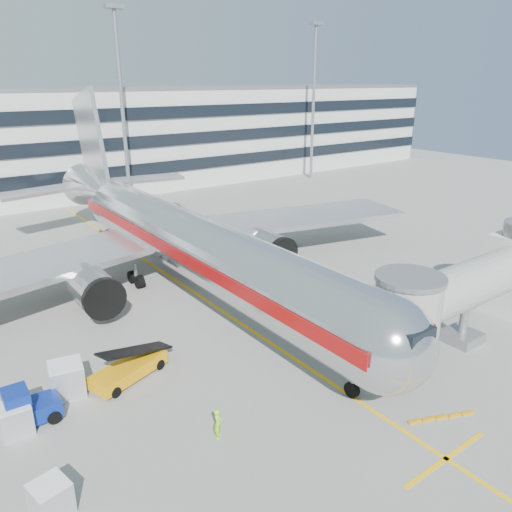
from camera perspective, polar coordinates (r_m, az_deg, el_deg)
ground at (r=34.32m, az=1.02°, el=-9.50°), size 180.00×180.00×0.00m
lead_in_line at (r=41.90m, az=-7.27°, el=-4.04°), size 0.25×70.00×0.01m
stop_bar at (r=26.56m, az=20.90°, el=-20.83°), size 6.00×0.25×0.01m
main_jet at (r=41.85m, az=-8.67°, el=2.05°), size 50.95×48.70×16.06m
jet_bridge at (r=36.56m, az=24.52°, el=-2.78°), size 17.80×4.50×7.00m
terminal at (r=84.29m, az=-24.00°, el=11.88°), size 150.00×24.25×15.60m
light_mast_centre at (r=70.91m, az=-15.16°, el=17.47°), size 2.40×1.20×25.45m
light_mast_east at (r=89.24m, az=6.63°, el=18.29°), size 2.40×1.20×25.45m
belt_loader at (r=30.87m, az=-14.34°, el=-12.33°), size 5.07×3.21×2.38m
baggage_tug at (r=28.92m, az=-24.71°, el=-15.51°), size 2.82×1.85×2.08m
cargo_container_left at (r=28.62m, az=-25.78°, el=-16.38°), size 1.53×1.53×1.56m
cargo_container_right at (r=30.41m, az=-20.80°, el=-13.01°), size 2.05×2.05×1.88m
cargo_container_front at (r=23.79m, az=-22.41°, el=-24.27°), size 1.65×1.65×1.48m
ramp_worker at (r=25.75m, az=-4.39°, el=-18.55°), size 0.67×0.69×1.60m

